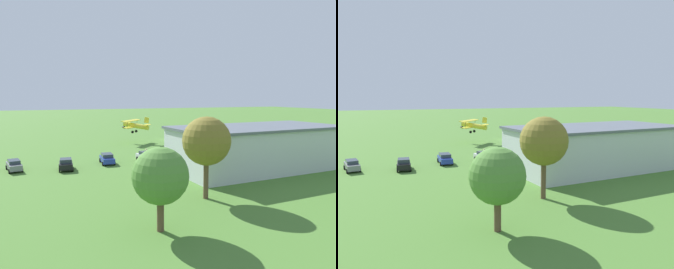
% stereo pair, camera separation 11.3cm
% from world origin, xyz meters
% --- Properties ---
extents(ground_plane, '(400.00, 400.00, 0.00)m').
position_xyz_m(ground_plane, '(0.00, 0.00, 0.00)').
color(ground_plane, '#47752D').
extents(hangar, '(26.61, 13.99, 6.47)m').
position_xyz_m(hangar, '(0.24, 35.49, 3.25)').
color(hangar, silver).
rests_on(hangar, ground_plane).
extents(biplane, '(7.31, 7.31, 3.77)m').
position_xyz_m(biplane, '(9.50, 2.56, 4.16)').
color(biplane, yellow).
extents(car_white, '(2.40, 4.77, 1.62)m').
position_xyz_m(car_white, '(14.02, 23.92, 0.85)').
color(car_white, white).
rests_on(car_white, ground_plane).
extents(car_blue, '(2.24, 4.63, 1.65)m').
position_xyz_m(car_blue, '(20.44, 23.30, 0.86)').
color(car_blue, '#23389E').
rests_on(car_blue, ground_plane).
extents(car_black, '(2.29, 4.16, 1.70)m').
position_xyz_m(car_black, '(27.06, 25.54, 0.88)').
color(car_black, black).
rests_on(car_black, ground_plane).
extents(car_grey, '(2.55, 4.81, 1.63)m').
position_xyz_m(car_grey, '(34.17, 23.27, 0.85)').
color(car_grey, slate).
rests_on(car_grey, ground_plane).
extents(truck_delivery_white, '(2.59, 6.39, 3.02)m').
position_xyz_m(truck_delivery_white, '(-12.13, 22.25, 1.63)').
color(truck_delivery_white, silver).
rests_on(truck_delivery_white, ground_plane).
extents(person_walking_on_apron, '(0.54, 0.54, 1.55)m').
position_xyz_m(person_walking_on_apron, '(-7.62, 19.68, 0.77)').
color(person_walking_on_apron, '#72338C').
rests_on(person_walking_on_apron, ground_plane).
extents(person_by_parked_cars, '(0.50, 0.50, 1.72)m').
position_xyz_m(person_by_parked_cars, '(5.84, 21.21, 0.86)').
color(person_by_parked_cars, '#B23333').
rests_on(person_by_parked_cars, ground_plane).
extents(person_beside_truck, '(0.52, 0.52, 1.60)m').
position_xyz_m(person_beside_truck, '(12.88, 20.71, 0.79)').
color(person_beside_truck, orange).
rests_on(person_beside_truck, ground_plane).
extents(person_at_fence_line, '(0.45, 0.45, 1.55)m').
position_xyz_m(person_at_fence_line, '(10.42, 23.60, 0.77)').
color(person_at_fence_line, '#B23333').
rests_on(person_at_fence_line, ground_plane).
extents(person_near_hangar_door, '(0.51, 0.51, 1.70)m').
position_xyz_m(person_near_hangar_door, '(7.16, 22.84, 0.85)').
color(person_near_hangar_door, navy).
rests_on(person_near_hangar_door, ground_plane).
extents(tree_behind_hangar_right, '(5.18, 5.18, 8.82)m').
position_xyz_m(tree_behind_hangar_right, '(14.45, 45.50, 6.19)').
color(tree_behind_hangar_right, brown).
rests_on(tree_behind_hangar_right, ground_plane).
extents(tree_by_windsock, '(4.66, 4.66, 6.92)m').
position_xyz_m(tree_by_windsock, '(22.02, 51.66, 4.56)').
color(tree_by_windsock, brown).
rests_on(tree_by_windsock, ground_plane).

